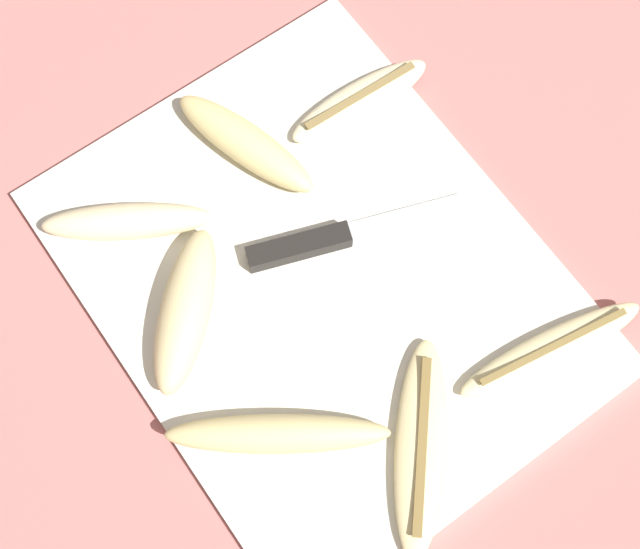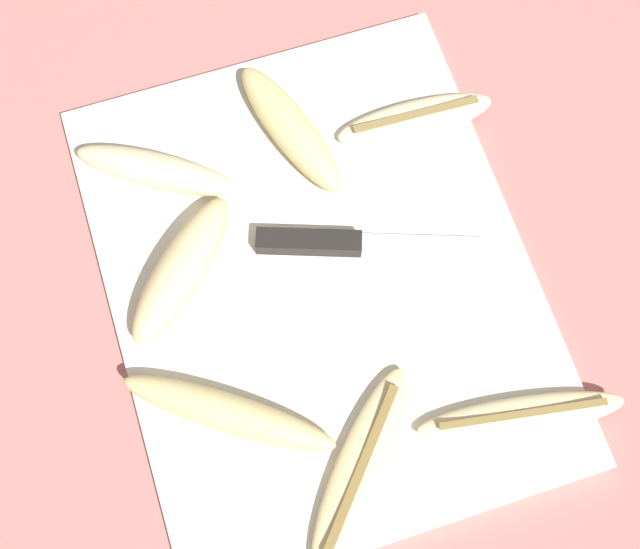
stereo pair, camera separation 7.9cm
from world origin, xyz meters
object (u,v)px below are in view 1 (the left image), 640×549
object	(u,v)px
banana_spotted_left	(278,434)
banana_mellow_near	(186,310)
banana_soft_right	(551,349)
banana_pale_long	(360,101)
banana_ripe_center	(421,446)
banana_golden_short	(245,143)
knife	(319,242)
banana_cream_curved	(127,222)

from	to	relation	value
banana_spotted_left	banana_mellow_near	bearing A→B (deg)	-178.14
banana_soft_right	banana_pale_long	bearing A→B (deg)	178.04
banana_ripe_center	banana_spotted_left	world-z (taller)	banana_spotted_left
banana_pale_long	banana_soft_right	bearing A→B (deg)	-1.96
banana_golden_short	banana_mellow_near	bearing A→B (deg)	-51.79
banana_ripe_center	knife	bearing A→B (deg)	169.43
banana_mellow_near	banana_ripe_center	bearing A→B (deg)	24.47
banana_golden_short	banana_soft_right	bearing A→B (deg)	18.56
banana_cream_curved	banana_ripe_center	bearing A→B (deg)	16.70
banana_ripe_center	banana_golden_short	bearing A→B (deg)	173.29
banana_soft_right	banana_spotted_left	bearing A→B (deg)	-108.12
banana_cream_curved	banana_mellow_near	distance (m)	0.10
knife	banana_cream_curved	distance (m)	0.17
banana_spotted_left	banana_pale_long	distance (m)	0.33
banana_ripe_center	banana_soft_right	bearing A→B (deg)	90.18
banana_cream_curved	banana_pale_long	world-z (taller)	banana_cream_curved
banana_ripe_center	banana_mellow_near	size ratio (longest dim) A/B	1.21
knife	banana_cream_curved	size ratio (longest dim) A/B	1.35
banana_ripe_center	banana_pale_long	xyz separation A→B (m)	(-0.29, 0.15, -0.00)
banana_spotted_left	banana_cream_curved	bearing A→B (deg)	-179.47
banana_mellow_near	banana_cream_curved	bearing A→B (deg)	178.80
knife	banana_pale_long	distance (m)	0.15
banana_pale_long	banana_cream_curved	bearing A→B (deg)	-94.59
banana_soft_right	banana_pale_long	distance (m)	0.29
knife	banana_soft_right	distance (m)	0.23
banana_spotted_left	banana_golden_short	xyz separation A→B (m)	(-0.24, 0.13, 0.00)
banana_spotted_left	banana_mellow_near	distance (m)	0.13
banana_spotted_left	banana_golden_short	distance (m)	0.27
banana_soft_right	banana_ripe_center	bearing A→B (deg)	-89.82
knife	banana_pale_long	xyz separation A→B (m)	(-0.09, 0.12, 0.00)
knife	banana_golden_short	distance (m)	0.12
banana_ripe_center	banana_pale_long	distance (m)	0.33
banana_ripe_center	banana_golden_short	size ratio (longest dim) A/B	1.04
knife	banana_golden_short	bearing A→B (deg)	-160.30
banana_cream_curved	banana_golden_short	distance (m)	0.13
knife	banana_mellow_near	bearing A→B (deg)	-75.50
banana_ripe_center	banana_mellow_near	world-z (taller)	banana_mellow_near
banana_cream_curved	banana_spotted_left	world-z (taller)	banana_cream_curved
banana_pale_long	banana_golden_short	bearing A→B (deg)	-101.10
banana_spotted_left	banana_pale_long	xyz separation A→B (m)	(-0.22, 0.24, -0.01)
knife	banana_mellow_near	distance (m)	0.13
banana_pale_long	banana_ripe_center	bearing A→B (deg)	-27.57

